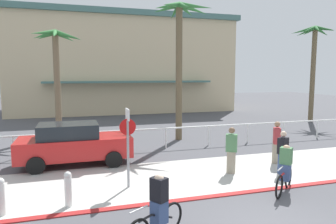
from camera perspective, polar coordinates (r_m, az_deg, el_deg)
The scene contains 17 objects.
ground_plane at distance 16.90m, azimuth -1.83°, elevation -5.53°, with size 80.00×80.00×0.00m, color #4C4C51.
sidewalk_strip at distance 11.59m, azimuth 5.81°, elevation -11.33°, with size 44.00×4.00×0.02m, color beige.
curb_paint at distance 9.88m, azimuth 10.43°, elevation -14.65°, with size 44.00×0.24×0.03m, color maroon.
building_backdrop at distance 32.98m, azimuth -8.40°, elevation 8.63°, with size 21.70×10.71×9.37m.
rail_fence at distance 15.32m, azimuth -0.38°, elevation -3.62°, with size 27.40×0.08×1.04m.
stop_sign_bike_lane at distance 9.95m, azimuth -7.36°, elevation -4.45°, with size 0.52×0.56×2.56m.
bollard_1 at distance 9.18m, azimuth -17.79°, elevation -13.22°, with size 0.20×0.20×1.00m.
bollard_3 at distance 9.32m, azimuth -28.21°, elevation -13.43°, with size 0.20×0.20×1.00m.
palm_tree_1 at distance 19.56m, azimuth -19.73°, elevation 9.96°, with size 2.82×3.51×6.23m.
palm_tree_2 at distance 17.35m, azimuth 2.17°, elevation 13.79°, with size 3.06×3.00×7.50m.
palm_tree_3 at distance 26.48m, azimuth 25.07°, elevation 10.48°, with size 3.02×3.29×7.30m.
car_red_1 at distance 13.13m, azimuth -16.83°, elevation -5.54°, with size 4.40×2.02×1.69m.
cyclist_red_0 at distance 10.44m, azimuth 20.62°, elevation -9.86°, with size 1.45×1.19×1.50m.
cyclist_black_1 at distance 7.14m, azimuth -1.90°, elevation -17.31°, with size 1.57×1.02×1.50m.
pedestrian_0 at distance 13.46m, azimuth 19.23°, elevation -5.59°, with size 0.44×0.48×1.75m.
pedestrian_1 at distance 11.72m, azimuth 11.50°, elevation -7.21°, with size 0.48×0.44×1.72m.
pedestrian_2 at distance 12.17m, azimuth 20.22°, elevation -7.30°, with size 0.47×0.43×1.59m.
Camera 1 is at (-4.29, -5.94, 3.61)m, focal length 33.34 mm.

